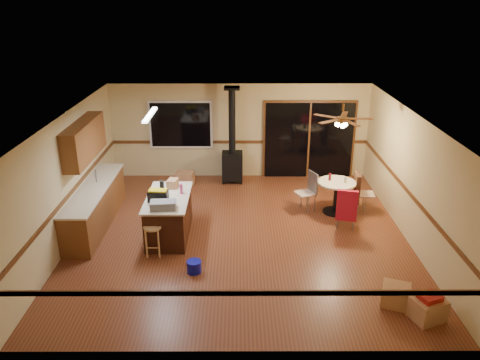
{
  "coord_description": "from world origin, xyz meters",
  "views": [
    {
      "loc": [
        -0.03,
        -8.86,
        4.84
      ],
      "look_at": [
        0.0,
        0.3,
        1.15
      ],
      "focal_mm": 35.0,
      "sensor_mm": 36.0,
      "label": 1
    }
  ],
  "objects_px": {
    "chair_left": "(309,187)",
    "chair_right": "(358,188)",
    "blue_bucket": "(194,267)",
    "box_corner_b": "(396,295)",
    "chair_near": "(347,205)",
    "box_under_window": "(185,179)",
    "dining_table": "(336,192)",
    "toolbox_grey": "(163,205)",
    "kitchen_island": "(169,216)",
    "bar_stool": "(154,241)",
    "toolbox_black": "(158,196)",
    "wood_stove": "(232,156)",
    "box_corner_a": "(428,309)"
  },
  "relations": [
    {
      "from": "toolbox_black",
      "to": "chair_right",
      "type": "height_order",
      "value": "toolbox_black"
    },
    {
      "from": "toolbox_grey",
      "to": "chair_left",
      "type": "height_order",
      "value": "toolbox_grey"
    },
    {
      "from": "chair_near",
      "to": "box_under_window",
      "type": "xyz_separation_m",
      "value": [
        -3.77,
        2.56,
        -0.41
      ]
    },
    {
      "from": "toolbox_grey",
      "to": "box_corner_b",
      "type": "bearing_deg",
      "value": -24.24
    },
    {
      "from": "dining_table",
      "to": "chair_left",
      "type": "relative_size",
      "value": 1.66
    },
    {
      "from": "toolbox_black",
      "to": "bar_stool",
      "type": "bearing_deg",
      "value": -94.2
    },
    {
      "from": "wood_stove",
      "to": "box_under_window",
      "type": "relative_size",
      "value": 5.39
    },
    {
      "from": "toolbox_grey",
      "to": "chair_near",
      "type": "height_order",
      "value": "toolbox_grey"
    },
    {
      "from": "toolbox_grey",
      "to": "bar_stool",
      "type": "xyz_separation_m",
      "value": [
        -0.2,
        -0.23,
        -0.66
      ]
    },
    {
      "from": "toolbox_grey",
      "to": "chair_right",
      "type": "relative_size",
      "value": 0.71
    },
    {
      "from": "toolbox_grey",
      "to": "blue_bucket",
      "type": "relative_size",
      "value": 1.84
    },
    {
      "from": "blue_bucket",
      "to": "box_corner_a",
      "type": "relative_size",
      "value": 0.56
    },
    {
      "from": "kitchen_island",
      "to": "box_corner_a",
      "type": "bearing_deg",
      "value": -31.91
    },
    {
      "from": "blue_bucket",
      "to": "chair_near",
      "type": "height_order",
      "value": "chair_near"
    },
    {
      "from": "dining_table",
      "to": "box_corner_b",
      "type": "height_order",
      "value": "dining_table"
    },
    {
      "from": "kitchen_island",
      "to": "chair_left",
      "type": "distance_m",
      "value": 3.37
    },
    {
      "from": "box_corner_a",
      "to": "chair_left",
      "type": "bearing_deg",
      "value": 108.28
    },
    {
      "from": "wood_stove",
      "to": "box_under_window",
      "type": "distance_m",
      "value": 1.41
    },
    {
      "from": "toolbox_grey",
      "to": "bar_stool",
      "type": "bearing_deg",
      "value": -130.42
    },
    {
      "from": "toolbox_black",
      "to": "chair_near",
      "type": "height_order",
      "value": "toolbox_black"
    },
    {
      "from": "dining_table",
      "to": "chair_near",
      "type": "relative_size",
      "value": 1.26
    },
    {
      "from": "box_corner_b",
      "to": "chair_left",
      "type": "bearing_deg",
      "value": 104.41
    },
    {
      "from": "bar_stool",
      "to": "box_corner_b",
      "type": "relative_size",
      "value": 1.41
    },
    {
      "from": "bar_stool",
      "to": "wood_stove",
      "type": "bearing_deg",
      "value": 68.73
    },
    {
      "from": "chair_right",
      "to": "box_under_window",
      "type": "height_order",
      "value": "chair_right"
    },
    {
      "from": "wood_stove",
      "to": "dining_table",
      "type": "bearing_deg",
      "value": -38.65
    },
    {
      "from": "dining_table",
      "to": "chair_near",
      "type": "distance_m",
      "value": 0.88
    },
    {
      "from": "wood_stove",
      "to": "chair_near",
      "type": "relative_size",
      "value": 3.6
    },
    {
      "from": "dining_table",
      "to": "box_corner_a",
      "type": "bearing_deg",
      "value": -79.41
    },
    {
      "from": "dining_table",
      "to": "blue_bucket",
      "type": "bearing_deg",
      "value": -140.78
    },
    {
      "from": "blue_bucket",
      "to": "dining_table",
      "type": "height_order",
      "value": "dining_table"
    },
    {
      "from": "wood_stove",
      "to": "box_corner_b",
      "type": "bearing_deg",
      "value": -63.08
    },
    {
      "from": "toolbox_grey",
      "to": "blue_bucket",
      "type": "distance_m",
      "value": 1.37
    },
    {
      "from": "blue_bucket",
      "to": "chair_left",
      "type": "height_order",
      "value": "chair_left"
    },
    {
      "from": "box_under_window",
      "to": "box_corner_a",
      "type": "height_order",
      "value": "box_under_window"
    },
    {
      "from": "kitchen_island",
      "to": "chair_left",
      "type": "bearing_deg",
      "value": 21.63
    },
    {
      "from": "box_corner_b",
      "to": "bar_stool",
      "type": "bearing_deg",
      "value": 159.41
    },
    {
      "from": "blue_bucket",
      "to": "box_corner_b",
      "type": "xyz_separation_m",
      "value": [
        3.43,
        -0.99,
        0.07
      ]
    },
    {
      "from": "toolbox_black",
      "to": "dining_table",
      "type": "xyz_separation_m",
      "value": [
        3.89,
        1.32,
        -0.48
      ]
    },
    {
      "from": "chair_right",
      "to": "box_corner_a",
      "type": "relative_size",
      "value": 1.45
    },
    {
      "from": "kitchen_island",
      "to": "wood_stove",
      "type": "bearing_deg",
      "value": 66.91
    },
    {
      "from": "toolbox_grey",
      "to": "box_under_window",
      "type": "relative_size",
      "value": 1.07
    },
    {
      "from": "dining_table",
      "to": "box_corner_a",
      "type": "xyz_separation_m",
      "value": [
        0.73,
        -3.88,
        -0.35
      ]
    },
    {
      "from": "box_under_window",
      "to": "kitchen_island",
      "type": "bearing_deg",
      "value": -90.53
    },
    {
      "from": "blue_bucket",
      "to": "dining_table",
      "type": "bearing_deg",
      "value": 39.22
    },
    {
      "from": "chair_left",
      "to": "chair_right",
      "type": "distance_m",
      "value": 1.12
    },
    {
      "from": "blue_bucket",
      "to": "box_corner_a",
      "type": "bearing_deg",
      "value": -19.55
    },
    {
      "from": "wood_stove",
      "to": "box_under_window",
      "type": "height_order",
      "value": "wood_stove"
    },
    {
      "from": "toolbox_black",
      "to": "blue_bucket",
      "type": "distance_m",
      "value": 1.7
    },
    {
      "from": "bar_stool",
      "to": "blue_bucket",
      "type": "relative_size",
      "value": 2.32
    }
  ]
}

